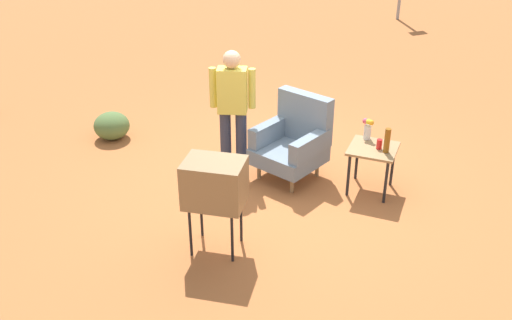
# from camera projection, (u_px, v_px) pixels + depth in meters

# --- Properties ---
(ground_plane) EXTENTS (60.00, 60.00, 0.00)m
(ground_plane) POSITION_uv_depth(u_px,v_px,m) (278.00, 181.00, 7.28)
(ground_plane) COLOR #AD6033
(armchair) EXTENTS (0.97, 0.98, 1.06)m
(armchair) POSITION_uv_depth(u_px,v_px,m) (294.00, 140.00, 7.19)
(armchair) COLOR #937047
(armchair) RESTS_ON ground
(side_table) EXTENTS (0.56, 0.56, 0.59)m
(side_table) POSITION_uv_depth(u_px,v_px,m) (373.00, 154.00, 6.84)
(side_table) COLOR black
(side_table) RESTS_ON ground
(tv_on_stand) EXTENTS (0.66, 0.53, 1.03)m
(tv_on_stand) POSITION_uv_depth(u_px,v_px,m) (215.00, 184.00, 5.66)
(tv_on_stand) COLOR black
(tv_on_stand) RESTS_ON ground
(person_standing) EXTENTS (0.55, 0.32, 1.64)m
(person_standing) POSITION_uv_depth(u_px,v_px,m) (233.00, 106.00, 7.05)
(person_standing) COLOR #2D3347
(person_standing) RESTS_ON ground
(soda_can_red) EXTENTS (0.07, 0.07, 0.12)m
(soda_can_red) POSITION_uv_depth(u_px,v_px,m) (379.00, 144.00, 6.74)
(soda_can_red) COLOR red
(soda_can_red) RESTS_ON side_table
(bottle_tall_amber) EXTENTS (0.07, 0.07, 0.30)m
(bottle_tall_amber) POSITION_uv_depth(u_px,v_px,m) (387.00, 140.00, 6.63)
(bottle_tall_amber) COLOR brown
(bottle_tall_amber) RESTS_ON side_table
(flower_vase) EXTENTS (0.14, 0.10, 0.27)m
(flower_vase) POSITION_uv_depth(u_px,v_px,m) (368.00, 128.00, 6.94)
(flower_vase) COLOR silver
(flower_vase) RESTS_ON side_table
(shrub_near) EXTENTS (0.52, 0.52, 0.40)m
(shrub_near) POSITION_uv_depth(u_px,v_px,m) (112.00, 126.00, 8.30)
(shrub_near) COLOR #516B38
(shrub_near) RESTS_ON ground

